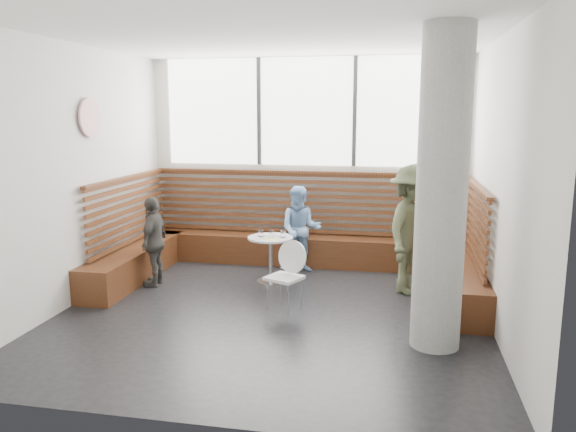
% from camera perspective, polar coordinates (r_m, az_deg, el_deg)
% --- Properties ---
extents(room, '(5.00, 5.00, 3.20)m').
position_cam_1_polar(room, '(6.45, -1.70, 3.68)').
color(room, silver).
rests_on(room, ground).
extents(booth, '(5.00, 2.50, 1.44)m').
position_cam_1_polar(booth, '(8.37, 1.01, -3.05)').
color(booth, '#442311').
rests_on(booth, ground).
extents(concrete_column, '(0.50, 0.50, 3.20)m').
position_cam_1_polar(concrete_column, '(5.71, 15.34, 2.41)').
color(concrete_column, gray).
rests_on(concrete_column, ground).
extents(wall_art, '(0.03, 0.50, 0.50)m').
position_cam_1_polar(wall_art, '(7.69, -19.48, 9.41)').
color(wall_art, white).
rests_on(wall_art, room).
extents(cafe_table, '(0.64, 0.64, 0.65)m').
position_cam_1_polar(cafe_table, '(7.88, -1.78, -3.46)').
color(cafe_table, silver).
rests_on(cafe_table, ground).
extents(cafe_chair, '(0.40, 0.39, 0.84)m').
position_cam_1_polar(cafe_chair, '(6.81, -0.27, -5.52)').
color(cafe_chair, white).
rests_on(cafe_chair, ground).
extents(adult_man, '(0.98, 1.26, 1.71)m').
position_cam_1_polar(adult_man, '(7.52, 12.46, -1.35)').
color(adult_man, '#474D33').
rests_on(adult_man, ground).
extents(child_back, '(0.68, 0.55, 1.29)m').
position_cam_1_polar(child_back, '(8.38, 1.28, -1.36)').
color(child_back, '#81ACE0').
rests_on(child_back, ground).
extents(child_left, '(0.33, 0.74, 1.24)m').
position_cam_1_polar(child_left, '(7.94, -13.45, -2.51)').
color(child_left, '#474440').
rests_on(child_left, ground).
extents(plate_near, '(0.19, 0.19, 0.01)m').
position_cam_1_polar(plate_near, '(7.95, -2.54, -1.91)').
color(plate_near, white).
rests_on(plate_near, cafe_table).
extents(plate_far, '(0.19, 0.19, 0.01)m').
position_cam_1_polar(plate_far, '(7.94, -0.69, -1.92)').
color(plate_far, white).
rests_on(plate_far, cafe_table).
extents(glass_left, '(0.07, 0.07, 0.11)m').
position_cam_1_polar(glass_left, '(7.84, -2.76, -1.75)').
color(glass_left, white).
rests_on(glass_left, cafe_table).
extents(glass_mid, '(0.07, 0.07, 0.11)m').
position_cam_1_polar(glass_mid, '(7.76, -1.69, -1.84)').
color(glass_mid, white).
rests_on(glass_mid, cafe_table).
extents(glass_right, '(0.07, 0.07, 0.11)m').
position_cam_1_polar(glass_right, '(7.78, -0.52, -1.80)').
color(glass_right, white).
rests_on(glass_right, cafe_table).
extents(menu_card, '(0.24, 0.21, 0.00)m').
position_cam_1_polar(menu_card, '(7.68, -1.67, -2.38)').
color(menu_card, '#A5C64C').
rests_on(menu_card, cafe_table).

